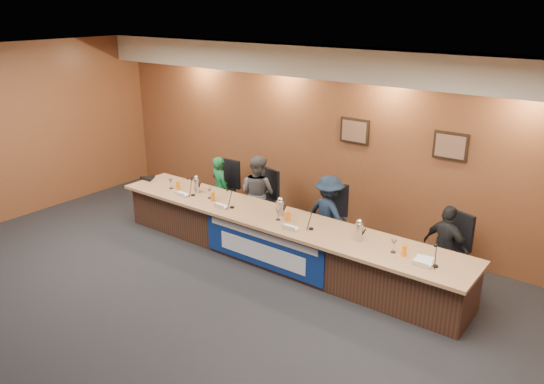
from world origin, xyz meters
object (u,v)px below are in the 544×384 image
at_px(office_chair_a, 224,193).
at_px(office_chair_b, 261,203).
at_px(panelist_d, 446,248).
at_px(panelist_b, 258,194).
at_px(speakerphone, 148,178).
at_px(banner, 262,247).
at_px(carafe_mid, 280,208).
at_px(office_chair_c, 332,222).
at_px(panelist_a, 220,188).
at_px(dais_body, 278,240).
at_px(carafe_right, 359,232).
at_px(office_chair_d, 447,254).
at_px(carafe_left, 197,185).
at_px(panelist_c, 329,215).

relative_size(office_chair_a, office_chair_b, 1.00).
bearing_deg(panelist_d, office_chair_a, 14.67).
height_order(panelist_b, speakerphone, panelist_b).
distance_m(banner, panelist_d, 2.65).
distance_m(banner, carafe_mid, 0.68).
bearing_deg(speakerphone, office_chair_c, 13.96).
height_order(panelist_d, office_chair_b, panelist_d).
xyz_separation_m(banner, panelist_a, (-1.89, 1.15, 0.22)).
xyz_separation_m(dais_body, carafe_right, (1.41, -0.03, 0.53)).
bearing_deg(office_chair_b, carafe_right, -6.76).
xyz_separation_m(panelist_b, carafe_right, (2.40, -0.77, 0.19)).
distance_m(panelist_d, office_chair_d, 0.17).
bearing_deg(panelist_a, office_chair_b, -155.48).
distance_m(panelist_a, panelist_b, 0.90).
relative_size(office_chair_c, office_chair_d, 1.00).
bearing_deg(panelist_b, panelist_a, -0.01).
bearing_deg(panelist_b, speakerphone, 20.78).
bearing_deg(panelist_d, office_chair_c, 13.02).
relative_size(panelist_a, carafe_left, 4.86).
distance_m(panelist_a, office_chair_a, 0.16).
bearing_deg(speakerphone, office_chair_a, 37.98).
xyz_separation_m(carafe_left, carafe_mid, (1.77, 0.04, -0.01)).
bearing_deg(office_chair_a, speakerphone, -145.01).
xyz_separation_m(dais_body, panelist_c, (0.46, 0.73, 0.30)).
bearing_deg(carafe_left, carafe_mid, 1.18).
bearing_deg(carafe_left, carafe_right, -1.01).
xyz_separation_m(dais_body, carafe_left, (-1.77, 0.02, 0.52)).
relative_size(dais_body, panelist_c, 4.61).
bearing_deg(office_chair_d, panelist_d, -70.41).
bearing_deg(office_chair_c, panelist_b, 167.13).
bearing_deg(dais_body, panelist_b, 143.59).
height_order(office_chair_b, speakerphone, speakerphone).
height_order(panelist_d, office_chair_d, panelist_d).
xyz_separation_m(dais_body, panelist_b, (-0.99, 0.73, 0.34)).
relative_size(panelist_c, carafe_left, 5.26).
distance_m(panelist_d, speakerphone, 5.41).
height_order(banner, office_chair_b, banner).
bearing_deg(panelist_c, office_chair_a, 10.93).
relative_size(panelist_d, office_chair_d, 2.60).
distance_m(panelist_d, carafe_left, 4.21).
xyz_separation_m(panelist_b, office_chair_b, (0.00, 0.10, -0.21)).
bearing_deg(office_chair_c, office_chair_a, 163.19).
relative_size(panelist_c, office_chair_b, 2.71).
bearing_deg(panelist_c, carafe_mid, 68.74).
bearing_deg(panelist_a, office_chair_a, -71.86).
height_order(panelist_b, panelist_c, panelist_b).
bearing_deg(panelist_b, office_chair_a, -6.39).
bearing_deg(office_chair_a, carafe_left, -84.68).
bearing_deg(panelist_d, carafe_right, 54.34).
bearing_deg(panelist_d, panelist_a, 16.01).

